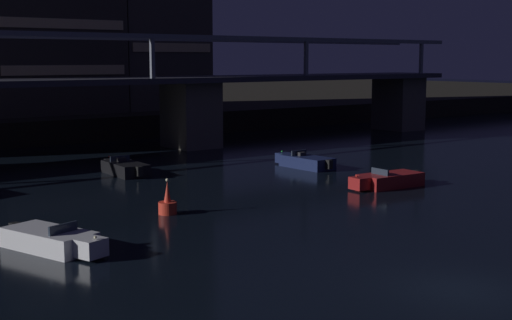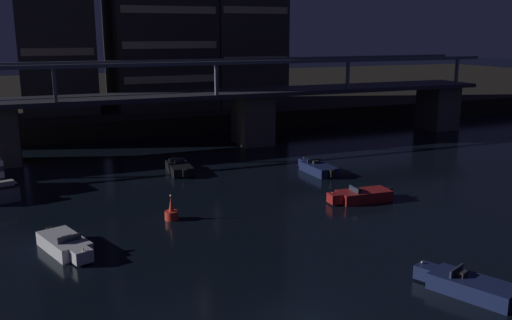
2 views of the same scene
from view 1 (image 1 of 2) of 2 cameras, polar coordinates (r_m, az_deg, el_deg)
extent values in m
plane|color=black|center=(24.54, 15.84, -9.98)|extent=(400.00, 400.00, 0.00)
cube|color=#605B51|center=(60.76, -5.24, 3.63)|extent=(3.60, 4.40, 5.55)
cube|color=#605B51|center=(77.42, 11.35, 4.46)|extent=(3.60, 4.40, 5.55)
cube|color=#33333D|center=(54.98, -16.90, 5.97)|extent=(83.52, 6.40, 0.45)
cube|color=slate|center=(52.27, -15.95, 9.68)|extent=(83.52, 0.36, 0.36)
cube|color=slate|center=(57.72, -18.03, 9.42)|extent=(83.52, 0.36, 0.36)
cube|color=slate|center=(55.49, -8.32, 8.14)|extent=(0.30, 0.30, 3.20)
cube|color=slate|center=(64.33, 4.04, 8.19)|extent=(0.30, 0.30, 3.20)
cube|color=slate|center=(75.36, 13.10, 7.98)|extent=(0.30, 0.30, 3.20)
cube|color=#38332D|center=(75.28, -17.08, 11.83)|extent=(12.98, 13.02, 21.27)
cube|color=beige|center=(68.97, -15.01, 6.98)|extent=(11.94, 0.10, 0.90)
cube|color=beige|center=(69.04, -15.14, 10.51)|extent=(11.94, 0.10, 0.90)
cube|color=beige|center=(74.36, -6.68, 8.94)|extent=(9.09, 0.10, 0.90)
cube|color=maroon|center=(42.68, 10.72, -1.60)|extent=(4.00, 2.00, 0.80)
cube|color=maroon|center=(41.04, 8.32, -1.85)|extent=(0.95, 1.03, 0.70)
cube|color=#283342|center=(42.00, 9.91, -0.93)|extent=(0.17, 1.35, 0.36)
cube|color=#262628|center=(42.18, 10.15, -0.98)|extent=(0.43, 0.58, 0.24)
cube|color=black|center=(44.18, 12.72, -1.19)|extent=(0.38, 0.38, 0.60)
sphere|color=red|center=(40.80, 8.07, -1.30)|extent=(0.12, 0.12, 0.12)
cube|color=silver|center=(29.45, -16.24, -6.15)|extent=(2.94, 4.28, 0.80)
cube|color=silver|center=(27.65, -13.09, -6.85)|extent=(1.22, 1.17, 0.70)
cube|color=#283342|center=(28.67, -15.21, -5.30)|extent=(1.31, 0.52, 0.36)
cube|color=#262628|center=(28.87, -15.53, -5.34)|extent=(0.66, 0.56, 0.24)
cube|color=black|center=(31.10, -18.75, -5.32)|extent=(0.46, 0.46, 0.60)
sphere|color=beige|center=(27.37, -12.76, -6.07)|extent=(0.12, 0.12, 0.12)
cube|color=black|center=(47.12, -10.43, -0.68)|extent=(1.97, 3.99, 0.80)
cube|color=black|center=(49.30, -11.56, -0.27)|extent=(1.03, 0.94, 0.70)
cube|color=#283342|center=(47.81, -10.86, 0.14)|extent=(1.35, 0.16, 0.36)
cube|color=#262628|center=(47.59, -10.73, 0.03)|extent=(0.58, 0.42, 0.24)
cube|color=black|center=(45.16, -9.32, -0.90)|extent=(0.38, 0.38, 0.60)
sphere|color=red|center=(49.47, -11.68, 0.26)|extent=(0.12, 0.12, 0.12)
cube|color=#19234C|center=(49.33, 4.12, -0.18)|extent=(1.96, 3.98, 0.80)
cube|color=#19234C|center=(51.08, 2.27, 0.18)|extent=(1.03, 0.94, 0.70)
cube|color=#283342|center=(49.86, 3.46, 0.59)|extent=(1.35, 0.16, 0.36)
cube|color=#262628|center=(49.69, 3.65, 0.49)|extent=(0.58, 0.42, 0.24)
cube|color=black|center=(47.78, 5.88, -0.35)|extent=(0.37, 0.37, 0.60)
sphere|color=#33D84C|center=(51.21, 2.09, 0.69)|extent=(0.12, 0.12, 0.12)
cylinder|color=red|center=(34.91, -7.10, -3.84)|extent=(0.90, 0.90, 0.60)
cone|color=red|center=(34.75, -7.12, -2.55)|extent=(0.36, 0.36, 1.00)
sphere|color=#F2EAB2|center=(34.65, -7.14, -1.61)|extent=(0.16, 0.16, 0.16)
camera|label=2|loc=(10.95, 86.32, 26.52)|focal=38.67mm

